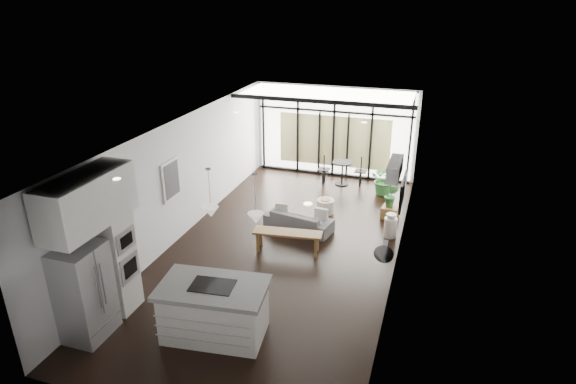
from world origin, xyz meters
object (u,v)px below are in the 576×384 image
Objects in this scene: island at (214,310)px; fridge at (85,292)px; console_bench at (288,242)px; milk_can at (391,225)px; tv at (403,191)px; sofa at (299,217)px; pouf at (325,206)px.

fridge is at bearing -169.16° from island.
milk_can reaches higher than console_bench.
fridge is 6.73m from tv.
sofa is at bearing 80.17° from island.
pouf is at bearing 76.65° from island.
tv reaches higher than console_bench.
pouf is (0.62, 5.31, -0.30)m from island.
sofa is 3.63× the size of pouf.
console_bench reaches higher than pouf.
sofa is 1.11m from console_bench.
pouf is at bearing 66.06° from fridge.
fridge is at bearing -113.94° from pouf.
milk_can is at bearing 49.16° from fridge.
pouf is (0.32, 2.24, -0.06)m from console_bench.
milk_can is (2.10, 1.42, 0.05)m from console_bench.
sofa is 2.78× the size of milk_can.
console_bench is 2.27m from pouf.
island is 5.35m from pouf.
fridge reaches higher than milk_can.
fridge is 1.52× the size of tv.
fridge is 1.09× the size of console_bench.
milk_can is at bearing 55.09° from island.
sofa is 2.20m from milk_can.
sofa is 1.09× the size of console_bench.
tv is at bearing -50.27° from milk_can.
tv is at bearing 46.23° from fridge.
tv reaches higher than pouf.
console_bench is at bearing -153.71° from tv.
island reaches higher than milk_can.
milk_can is at bearing 129.73° from tv.
tv is at bearing 51.37° from island.
pouf is at bearing 155.13° from milk_can.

